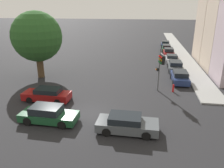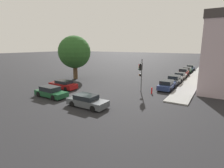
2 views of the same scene
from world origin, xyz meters
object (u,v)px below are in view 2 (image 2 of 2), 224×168
Objects in this scene: crossing_car_0 at (87,101)px; parked_car_4 at (187,70)px; parked_car_3 at (183,72)px; parked_car_5 at (191,68)px; crossing_car_2 at (63,85)px; street_tree at (74,52)px; parked_car_0 at (167,85)px; fire_hydrant at (152,90)px; traffic_signal at (141,69)px; parked_car_1 at (174,80)px; parked_car_2 at (180,76)px; crossing_car_1 at (51,92)px.

crossing_car_0 reaches higher than parked_car_4.
parked_car_5 is at bearing -1.03° from parked_car_3.
parked_car_5 reaches higher than parked_car_4.
street_tree is at bearing -59.22° from crossing_car_2.
parked_car_4 is at bearing -0.21° from parked_car_0.
crossing_car_0 is 10.06m from fire_hydrant.
crossing_car_0 is at bearing 173.01° from parked_car_4.
street_tree is 9.83m from crossing_car_2.
parked_car_3 is at bearing 86.95° from fire_hydrant.
parked_car_4 is (2.61, 24.87, -2.83)m from traffic_signal.
parked_car_0 is at bearing 72.27° from fire_hydrant.
crossing_car_2 is 1.02× the size of parked_car_1.
traffic_signal is 1.22× the size of parked_car_5.
parked_car_1 is at bearing -179.47° from parked_car_2.
parked_car_0 is at bearing -179.13° from parked_car_5.
traffic_signal is (15.67, -3.32, -1.96)m from street_tree.
parked_car_3 is (5.40, 27.92, 0.08)m from crossing_car_0.
parked_car_0 is at bearing 2.26° from street_tree.
parked_car_0 reaches higher than crossing_car_0.
parked_car_3 is (-0.16, 9.96, 0.04)m from parked_car_1.
fire_hydrant is (-1.01, -18.88, -0.25)m from parked_car_3.
traffic_signal reaches higher than parked_car_1.
parked_car_4 is at bearing 1.28° from parked_car_1.
parked_car_0 is at bearing 46.89° from crossing_car_1.
fire_hydrant is at bearing 64.67° from crossing_car_0.
fire_hydrant is at bearing -177.45° from traffic_signal.
parked_car_0 is 10.63m from parked_car_2.
parked_car_0 reaches higher than parked_car_2.
traffic_signal is 10.13m from parked_car_1.
parked_car_5 is at bearing 0.84° from parked_car_1.
parked_car_3 reaches higher than crossing_car_0.
street_tree is 1.79× the size of parked_car_4.
parked_car_0 is (2.77, 4.05, -2.77)m from traffic_signal.
traffic_signal is at bearing -165.04° from fire_hydrant.
parked_car_0 is (14.12, 8.16, 0.04)m from crossing_car_2.
crossing_car_2 is at bearing 143.58° from parked_car_2.
crossing_car_0 is 1.17× the size of parked_car_3.
crossing_car_2 is at bearing 158.33° from parked_car_5.
crossing_car_0 is 0.98× the size of crossing_car_1.
crossing_car_0 is at bearing 59.71° from traffic_signal.
crossing_car_1 is at bearing 145.94° from parked_car_1.
street_tree is at bearing 146.14° from parked_car_5.
crossing_car_1 reaches higher than crossing_car_0.
street_tree is at bearing 130.69° from parked_car_3.
street_tree is at bearing 91.62° from parked_car_0.
street_tree is 19.05m from parked_car_0.
crossing_car_1 reaches higher than fire_hydrant.
crossing_car_2 is at bearing -160.70° from fire_hydrant.
parked_car_2 is 14.30m from fire_hydrant.
parked_car_5 is at bearing -111.85° from crossing_car_2.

